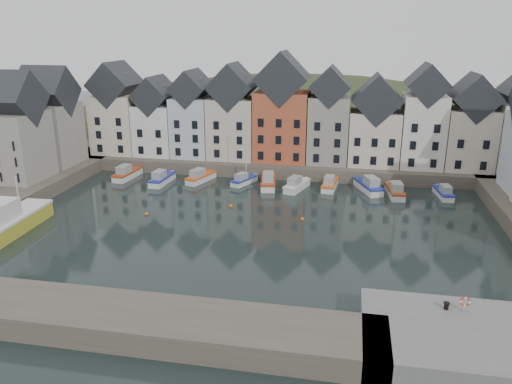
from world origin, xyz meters
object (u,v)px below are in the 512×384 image
(boat_d, at_px, (244,180))
(mooring_bollard, at_px, (446,305))
(life_ring_post, at_px, (465,302))
(boat_a, at_px, (127,174))
(large_vessel, at_px, (7,222))

(boat_d, relative_size, mooring_bollard, 18.21)
(mooring_bollard, height_order, life_ring_post, life_ring_post)
(boat_d, bearing_deg, life_ring_post, -31.54)
(boat_d, distance_m, life_ring_post, 44.22)
(life_ring_post, bearing_deg, boat_a, 141.26)
(boat_d, relative_size, life_ring_post, 7.85)
(boat_a, height_order, large_vessel, large_vessel)
(life_ring_post, bearing_deg, boat_d, 124.97)
(large_vessel, relative_size, life_ring_post, 9.92)
(large_vessel, height_order, mooring_bollard, large_vessel)
(mooring_bollard, relative_size, life_ring_post, 0.43)
(large_vessel, distance_m, life_ring_post, 49.41)
(large_vessel, distance_m, mooring_bollard, 48.13)
(boat_d, bearing_deg, mooring_bollard, -32.78)
(boat_a, height_order, boat_d, boat_d)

